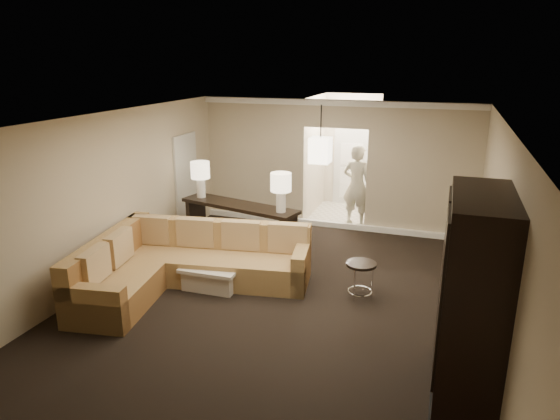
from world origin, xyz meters
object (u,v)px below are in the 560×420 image
(armoire, at_px, (472,304))
(drink_table, at_px, (361,273))
(person, at_px, (357,181))
(sectional_sofa, at_px, (183,265))
(coffee_table, at_px, (216,273))
(console_table, at_px, (240,223))

(armoire, xyz_separation_m, drink_table, (-1.50, 1.97, -0.69))
(drink_table, bearing_deg, person, 101.69)
(armoire, height_order, drink_table, armoire)
(sectional_sofa, distance_m, armoire, 4.61)
(armoire, relative_size, person, 1.15)
(armoire, bearing_deg, coffee_table, 156.24)
(coffee_table, relative_size, armoire, 0.41)
(armoire, relative_size, drink_table, 3.93)
(console_table, height_order, armoire, armoire)
(console_table, bearing_deg, drink_table, -12.67)
(sectional_sofa, relative_size, coffee_table, 3.50)
(coffee_table, bearing_deg, sectional_sofa, -148.80)
(drink_table, bearing_deg, console_table, 153.87)
(armoire, bearing_deg, console_table, 141.65)
(armoire, distance_m, drink_table, 2.57)
(sectional_sofa, xyz_separation_m, coffee_table, (0.45, 0.27, -0.19))
(coffee_table, relative_size, drink_table, 1.62)
(drink_table, distance_m, person, 3.69)
(coffee_table, height_order, console_table, console_table)
(console_table, xyz_separation_m, person, (1.85, 2.30, 0.45))
(console_table, height_order, person, person)
(sectional_sofa, bearing_deg, console_table, 73.94)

